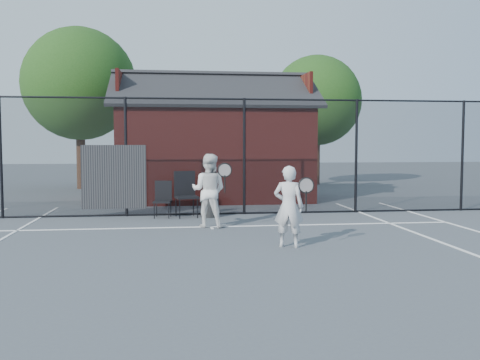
{
  "coord_description": "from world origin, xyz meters",
  "views": [
    {
      "loc": [
        -0.84,
        -8.67,
        1.86
      ],
      "look_at": [
        0.52,
        2.06,
        1.1
      ],
      "focal_mm": 40.0,
      "sensor_mm": 36.0,
      "label": 1
    }
  ],
  "objects": [
    {
      "name": "waste_bin",
      "position": [
        0.08,
        4.6,
        0.33
      ],
      "size": [
        0.49,
        0.49,
        0.66
      ],
      "primitive_type": "cylinder",
      "rotation": [
        0.0,
        0.0,
        -0.08
      ],
      "color": "black",
      "rests_on": "ground"
    },
    {
      "name": "ground",
      "position": [
        0.0,
        0.0,
        0.0
      ],
      "size": [
        80.0,
        80.0,
        0.0
      ],
      "primitive_type": "plane",
      "color": "#4D5259",
      "rests_on": "ground"
    },
    {
      "name": "court_lines",
      "position": [
        0.0,
        -1.32,
        0.01
      ],
      "size": [
        11.02,
        18.0,
        0.01
      ],
      "color": "white",
      "rests_on": "ground"
    },
    {
      "name": "tree_right",
      "position": [
        5.5,
        14.5,
        3.71
      ],
      "size": [
        3.97,
        3.97,
        5.7
      ],
      "color": "black",
      "rests_on": "ground"
    },
    {
      "name": "player_back",
      "position": [
        -0.05,
        3.02,
        0.81
      ],
      "size": [
        0.95,
        0.84,
        1.61
      ],
      "color": "white",
      "rests_on": "ground"
    },
    {
      "name": "clubhouse",
      "position": [
        0.5,
        9.0,
        1.61
      ],
      "size": [
        6.5,
        4.36,
        4.19
      ],
      "color": "maroon",
      "rests_on": "ground"
    },
    {
      "name": "chair_right",
      "position": [
        -0.5,
        4.6,
        0.56
      ],
      "size": [
        0.63,
        0.65,
        1.12
      ],
      "primitive_type": "cube",
      "rotation": [
        0.0,
        0.0,
        0.19
      ],
      "color": "black",
      "rests_on": "ground"
    },
    {
      "name": "fence",
      "position": [
        -0.3,
        5.0,
        1.45
      ],
      "size": [
        22.04,
        3.0,
        3.0
      ],
      "color": "black",
      "rests_on": "ground"
    },
    {
      "name": "chair_left",
      "position": [
        -1.09,
        4.6,
        0.44
      ],
      "size": [
        0.48,
        0.5,
        0.89
      ],
      "primitive_type": "cube",
      "rotation": [
        0.0,
        0.0,
        -0.13
      ],
      "color": "black",
      "rests_on": "ground"
    },
    {
      "name": "player_front",
      "position": [
        1.2,
        0.56,
        0.73
      ],
      "size": [
        0.69,
        0.56,
        1.45
      ],
      "color": "silver",
      "rests_on": "ground"
    },
    {
      "name": "tree_left",
      "position": [
        -4.5,
        13.5,
        4.19
      ],
      "size": [
        4.48,
        4.48,
        6.44
      ],
      "color": "black",
      "rests_on": "ground"
    }
  ]
}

